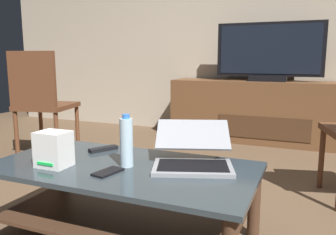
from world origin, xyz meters
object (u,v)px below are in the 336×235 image
(router_box, at_px, (54,149))
(side_chair, at_px, (41,99))
(laptop, at_px, (193,153))
(water_bottle_near, at_px, (126,142))
(cell_phone, at_px, (108,172))
(media_cabinet, at_px, (266,112))
(television, at_px, (269,53))
(tv_remote, at_px, (103,149))
(coffee_table, at_px, (123,189))
(soundbar_remote, at_px, (53,155))

(router_box, bearing_deg, side_chair, 134.55)
(laptop, relative_size, water_bottle_near, 2.00)
(cell_phone, bearing_deg, water_bottle_near, 88.56)
(laptop, distance_m, router_box, 0.65)
(media_cabinet, bearing_deg, side_chair, -141.57)
(side_chair, distance_m, router_box, 1.54)
(television, xyz_separation_m, cell_phone, (-0.38, -2.44, -0.54))
(media_cabinet, height_order, water_bottle_near, media_cabinet)
(television, distance_m, tv_remote, 2.28)
(side_chair, bearing_deg, cell_phone, -38.54)
(water_bottle_near, xyz_separation_m, cell_phone, (-0.03, -0.12, -0.11))
(television, xyz_separation_m, laptop, (-0.07, -2.18, -0.49))
(coffee_table, xyz_separation_m, side_chair, (-1.36, 0.96, 0.26))
(television, bearing_deg, coffee_table, -99.16)
(coffee_table, xyz_separation_m, cell_phone, (-0.00, -0.12, 0.12))
(side_chair, distance_m, soundbar_remote, 1.38)
(coffee_table, bearing_deg, soundbar_remote, -177.89)
(television, distance_m, side_chair, 2.24)
(coffee_table, height_order, water_bottle_near, water_bottle_near)
(television, height_order, tv_remote, television)
(router_box, bearing_deg, water_bottle_near, 22.76)
(media_cabinet, height_order, laptop, media_cabinet)
(coffee_table, height_order, side_chair, side_chair)
(television, relative_size, tv_remote, 6.61)
(coffee_table, distance_m, side_chair, 1.69)
(water_bottle_near, height_order, tv_remote, water_bottle_near)
(router_box, relative_size, tv_remote, 1.03)
(water_bottle_near, bearing_deg, media_cabinet, 81.57)
(router_box, height_order, soundbar_remote, router_box)
(television, distance_m, router_box, 2.58)
(media_cabinet, bearing_deg, tv_remote, -105.53)
(water_bottle_near, height_order, cell_phone, water_bottle_near)
(television, relative_size, water_bottle_near, 4.32)
(router_box, xyz_separation_m, tv_remote, (0.06, 0.32, -0.07))
(cell_phone, bearing_deg, coffee_table, 101.30)
(coffee_table, bearing_deg, router_box, -155.13)
(media_cabinet, xyz_separation_m, laptop, (-0.07, -2.20, 0.12))
(laptop, xyz_separation_m, tv_remote, (-0.53, 0.05, -0.05))
(coffee_table, xyz_separation_m, laptop, (0.30, 0.14, 0.17))
(media_cabinet, bearing_deg, water_bottle_near, -98.43)
(router_box, bearing_deg, soundbar_remote, 132.73)
(router_box, xyz_separation_m, water_bottle_near, (0.31, 0.13, 0.03))
(television, distance_m, soundbar_remote, 2.52)
(media_cabinet, height_order, cell_phone, media_cabinet)
(coffee_table, relative_size, television, 1.18)
(coffee_table, height_order, media_cabinet, media_cabinet)
(coffee_table, xyz_separation_m, soundbar_remote, (-0.39, -0.01, 0.13))
(water_bottle_near, xyz_separation_m, soundbar_remote, (-0.42, -0.01, -0.11))
(laptop, bearing_deg, coffee_table, -155.17)
(coffee_table, height_order, tv_remote, tv_remote)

